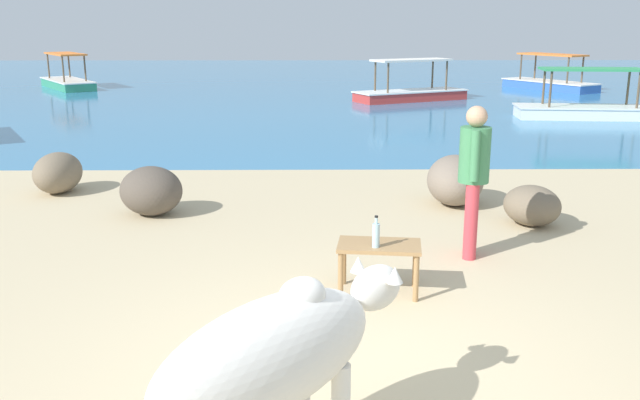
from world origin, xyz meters
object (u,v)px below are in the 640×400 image
at_px(boat_red, 411,92).
at_px(boat_green, 67,81).
at_px(low_bench_table, 379,252).
at_px(boat_white, 588,108).
at_px(cow, 276,353).
at_px(person_standing, 474,170).
at_px(boat_blue, 550,82).
at_px(bottle, 376,235).

relative_size(boat_red, boat_green, 1.03).
height_order(low_bench_table, boat_white, boat_white).
distance_m(cow, person_standing, 4.12).
height_order(cow, low_bench_table, cow).
relative_size(boat_white, boat_blue, 1.01).
xyz_separation_m(boat_red, boat_green, (-12.26, 4.22, 0.00)).
distance_m(cow, bottle, 2.66).
bearing_deg(boat_blue, boat_red, -88.90).
bearing_deg(bottle, boat_white, 61.17).
bearing_deg(boat_red, boat_green, 135.84).
height_order(low_bench_table, boat_red, boat_red).
xyz_separation_m(cow, bottle, (0.78, 2.54, -0.13)).
bearing_deg(bottle, boat_red, 80.98).
xyz_separation_m(bottle, boat_white, (6.61, 12.01, -0.34)).
xyz_separation_m(bottle, boat_red, (2.57, 16.16, -0.34)).
distance_m(person_standing, boat_green, 22.11).
xyz_separation_m(cow, boat_white, (7.39, 14.55, -0.47)).
xyz_separation_m(low_bench_table, person_standing, (1.07, 1.01, 0.55)).
height_order(boat_white, boat_green, same).
bearing_deg(boat_blue, boat_white, -42.04).
height_order(boat_red, boat_blue, same).
bearing_deg(boat_green, cow, 168.05).
bearing_deg(low_bench_table, boat_red, 88.11).
distance_m(person_standing, boat_red, 15.14).
distance_m(boat_white, boat_green, 18.33).
bearing_deg(low_bench_table, cow, -100.19).
relative_size(boat_red, boat_blue, 1.02).
height_order(cow, boat_red, boat_red).
relative_size(low_bench_table, bottle, 2.73).
relative_size(person_standing, boat_green, 0.44).
relative_size(cow, bottle, 5.75).
bearing_deg(cow, low_bench_table, 24.77).
xyz_separation_m(person_standing, boat_blue, (7.03, 18.50, -0.70)).
distance_m(cow, boat_green, 24.60).
bearing_deg(low_bench_table, boat_blue, 74.48).
relative_size(person_standing, boat_red, 0.42).
bearing_deg(boat_white, bottle, 66.87).
bearing_deg(low_bench_table, boat_green, 122.68).
bearing_deg(boat_white, boat_green, -21.48).
distance_m(bottle, boat_white, 13.71).
xyz_separation_m(boat_red, boat_blue, (5.58, 3.45, 0.00)).
relative_size(person_standing, boat_blue, 0.43).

